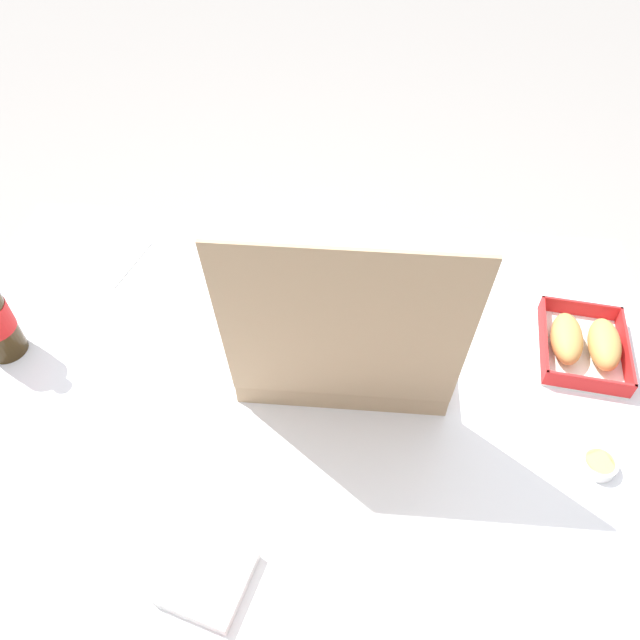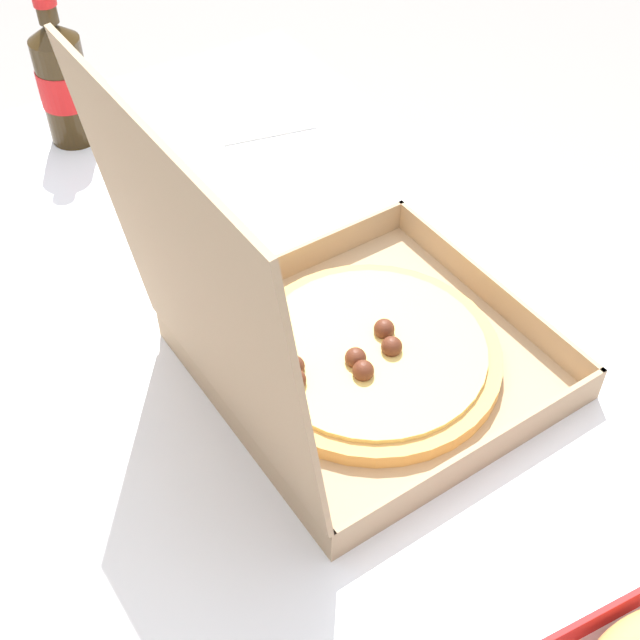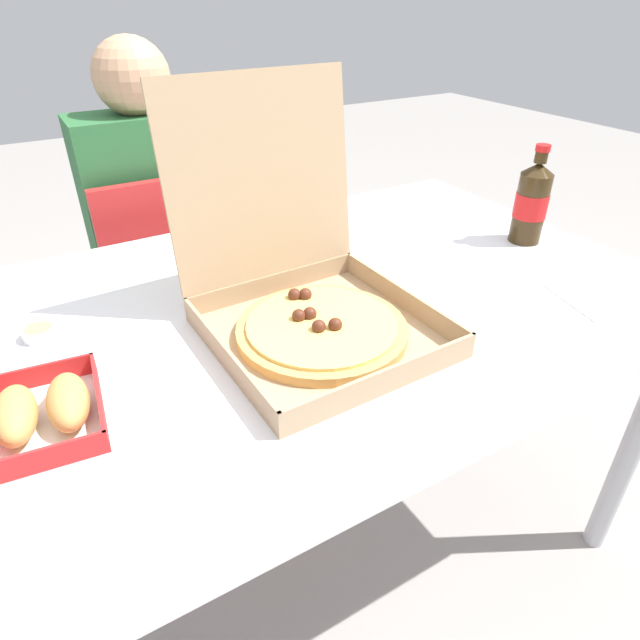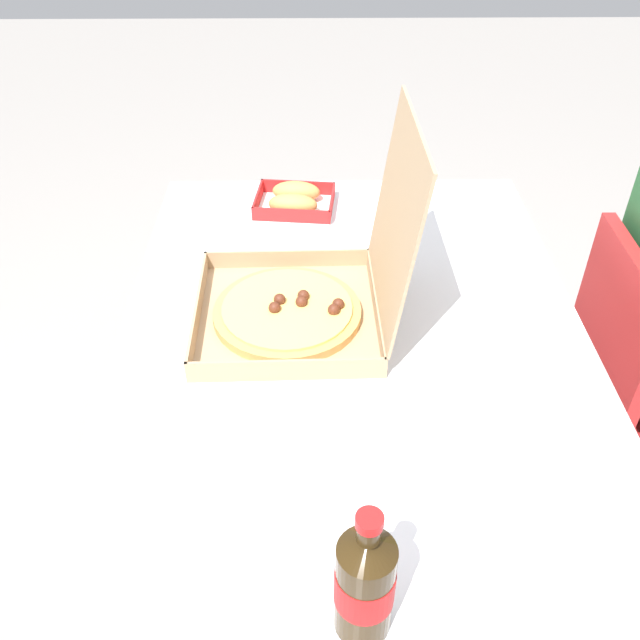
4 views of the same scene
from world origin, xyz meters
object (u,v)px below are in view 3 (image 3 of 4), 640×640
object	(u,v)px
paper_menu	(613,295)
dipping_sauce_cup	(39,332)
bread_side_box	(43,411)
cola_bottle	(531,202)
pizza_box_open	(310,300)
diner_person	(151,212)
napkin_pile	(277,224)
chair	(167,283)

from	to	relation	value
paper_menu	dipping_sauce_cup	distance (m)	1.07
bread_side_box	dipping_sauce_cup	distance (m)	0.24
bread_side_box	cola_bottle	world-z (taller)	cola_bottle
pizza_box_open	diner_person	bearing A→B (deg)	93.96
pizza_box_open	dipping_sauce_cup	size ratio (longest dim) A/B	7.40
dipping_sauce_cup	napkin_pile	bearing A→B (deg)	22.19
pizza_box_open	bread_side_box	bearing A→B (deg)	-175.67
cola_bottle	paper_menu	xyz separation A→B (m)	(-0.06, -0.27, -0.09)
pizza_box_open	dipping_sauce_cup	bearing A→B (deg)	153.58
cola_bottle	napkin_pile	world-z (taller)	cola_bottle
cola_bottle	paper_menu	world-z (taller)	cola_bottle
diner_person	napkin_pile	size ratio (longest dim) A/B	10.46
pizza_box_open	dipping_sauce_cup	distance (m)	0.47
bread_side_box	dipping_sauce_cup	world-z (taller)	bread_side_box
pizza_box_open	bread_side_box	world-z (taller)	pizza_box_open
pizza_box_open	napkin_pile	distance (m)	0.47
chair	pizza_box_open	size ratio (longest dim) A/B	2.00
napkin_pile	dipping_sauce_cup	bearing A→B (deg)	-157.81
paper_menu	cola_bottle	bearing A→B (deg)	91.21
dipping_sauce_cup	diner_person	bearing A→B (deg)	60.34
chair	pizza_box_open	xyz separation A→B (m)	(0.06, -0.78, 0.31)
pizza_box_open	cola_bottle	world-z (taller)	pizza_box_open
cola_bottle	napkin_pile	bearing A→B (deg)	141.60
pizza_box_open	dipping_sauce_cup	world-z (taller)	pizza_box_open
chair	paper_menu	xyz separation A→B (m)	(0.63, -0.98, 0.26)
cola_bottle	napkin_pile	size ratio (longest dim) A/B	2.04
napkin_pile	pizza_box_open	bearing A→B (deg)	-109.61
paper_menu	napkin_pile	world-z (taller)	napkin_pile
paper_menu	napkin_pile	distance (m)	0.76
paper_menu	dipping_sauce_cup	world-z (taller)	dipping_sauce_cup
cola_bottle	dipping_sauce_cup	xyz separation A→B (m)	(-1.04, 0.14, -0.08)
pizza_box_open	napkin_pile	world-z (taller)	pizza_box_open
pizza_box_open	bread_side_box	size ratio (longest dim) A/B	2.02
paper_menu	dipping_sauce_cup	xyz separation A→B (m)	(-0.98, 0.41, 0.01)
napkin_pile	dipping_sauce_cup	distance (m)	0.62
bread_side_box	dipping_sauce_cup	xyz separation A→B (m)	(0.02, 0.24, -0.01)
chair	cola_bottle	world-z (taller)	cola_bottle
chair	diner_person	bearing A→B (deg)	89.25
pizza_box_open	bread_side_box	xyz separation A→B (m)	(-0.44, -0.03, -0.03)
diner_person	dipping_sauce_cup	xyz separation A→B (m)	(-0.36, -0.63, 0.06)
paper_menu	pizza_box_open	bearing A→B (deg)	173.36
chair	napkin_pile	xyz separation A→B (m)	(0.22, -0.34, 0.26)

